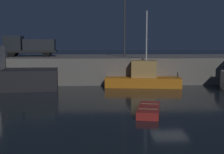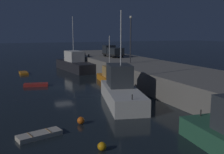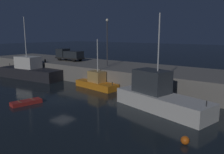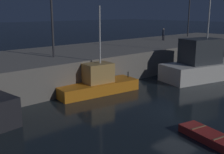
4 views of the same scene
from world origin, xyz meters
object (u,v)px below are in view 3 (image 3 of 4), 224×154
bollard_west (45,61)px  utility_truck (69,55)px  rowboat_white_mid (26,102)px  lamp_post_west (107,39)px  fishing_trawler_red (159,96)px  fishing_boat_blue (30,71)px  mooring_buoy_mid (185,140)px  fishing_boat_orange (97,82)px  bollard_central (35,59)px

bollard_west → utility_truck: bearing=72.1°
rowboat_white_mid → lamp_post_west: 16.90m
fishing_trawler_red → rowboat_white_mid: 15.03m
fishing_trawler_red → fishing_boat_blue: 26.37m
mooring_buoy_mid → fishing_trawler_red: bearing=129.2°
lamp_post_west → bollard_west: size_ratio=12.97×
fishing_boat_blue → bollard_west: (0.94, 2.61, 1.64)m
utility_truck → bollard_west: (-1.50, -4.65, -0.93)m
rowboat_white_mid → mooring_buoy_mid: mooring_buoy_mid is taller
lamp_post_west → utility_truck: (-10.71, 1.48, -3.26)m
utility_truck → bollard_west: 4.97m
mooring_buoy_mid → bollard_west: (-30.41, 10.96, 2.67)m
fishing_boat_blue → lamp_post_west: 15.50m
fishing_boat_orange → mooring_buoy_mid: fishing_boat_orange is taller
bollard_west → bollard_central: (-3.53, 0.29, 0.01)m
fishing_trawler_red → utility_truck: fishing_trawler_red is taller
fishing_trawler_red → rowboat_white_mid: fishing_trawler_red is taller
lamp_post_west → bollard_central: bearing=-169.6°
bollard_central → bollard_west: bearing=-4.6°
mooring_buoy_mid → bollard_central: bearing=161.7°
fishing_trawler_red → lamp_post_west: (-13.13, 7.92, 5.76)m
fishing_trawler_red → bollard_central: 29.35m
fishing_boat_blue → mooring_buoy_mid: fishing_boat_blue is taller
lamp_post_west → bollard_west: lamp_post_west is taller
utility_truck → bollard_central: (-5.03, -4.36, -0.91)m
mooring_buoy_mid → lamp_post_west: 24.04m
fishing_boat_orange → lamp_post_west: bearing=107.9°
fishing_trawler_red → bollard_central: size_ratio=18.19×
fishing_boat_blue → fishing_boat_orange: size_ratio=1.78×
bollard_west → bollard_central: bearing=175.4°
fishing_trawler_red → fishing_boat_blue: size_ratio=0.85×
fishing_boat_orange → mooring_buoy_mid: 19.36m
mooring_buoy_mid → fishing_boat_orange: bearing=150.0°
fishing_boat_orange → fishing_trawler_red: bearing=-16.5°
fishing_trawler_red → lamp_post_west: size_ratio=1.47×
fishing_trawler_red → bollard_central: fishing_trawler_red is taller
lamp_post_west → utility_truck: lamp_post_west is taller
fishing_boat_blue → mooring_buoy_mid: (31.35, -8.35, -1.03)m
bollard_central → utility_truck: bearing=40.9°
fishing_boat_blue → fishing_boat_orange: 14.66m
bollard_west → mooring_buoy_mid: bearing=-19.8°
fishing_boat_orange → utility_truck: bearing=154.0°
mooring_buoy_mid → utility_truck: size_ratio=0.11×
fishing_boat_orange → bollard_west: bearing=174.6°
utility_truck → bollard_central: size_ratio=9.82×
mooring_buoy_mid → utility_truck: utility_truck is taller
fishing_boat_orange → rowboat_white_mid: fishing_boat_orange is taller
fishing_boat_blue → bollard_central: fishing_boat_blue is taller
utility_truck → bollard_central: 6.72m
lamp_post_west → utility_truck: size_ratio=1.26×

